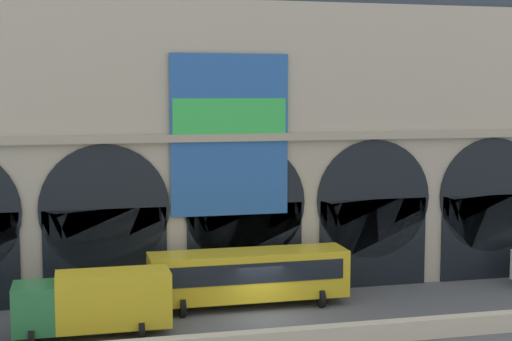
% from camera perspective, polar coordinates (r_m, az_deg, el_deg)
% --- Properties ---
extents(ground_plane, '(200.00, 200.00, 0.00)m').
position_cam_1_polar(ground_plane, '(40.66, 0.77, -11.04)').
color(ground_plane, '#54565B').
extents(quay_parapet_wall, '(90.00, 0.70, 0.94)m').
position_cam_1_polar(quay_parapet_wall, '(36.14, 2.72, -12.47)').
color(quay_parapet_wall, beige).
rests_on(quay_parapet_wall, ground).
extents(station_building, '(49.59, 5.70, 21.69)m').
position_cam_1_polar(station_building, '(46.35, -1.57, 4.29)').
color(station_building, '#B2A891').
rests_on(station_building, ground).
extents(box_truck_midwest, '(7.50, 2.91, 3.12)m').
position_cam_1_polar(box_truck_midwest, '(38.37, -11.99, -9.58)').
color(box_truck_midwest, '#2D7A42').
rests_on(box_truck_midwest, ground).
extents(bus_center, '(11.00, 3.25, 3.10)m').
position_cam_1_polar(bus_center, '(42.41, -0.55, -7.82)').
color(bus_center, gold).
rests_on(bus_center, ground).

